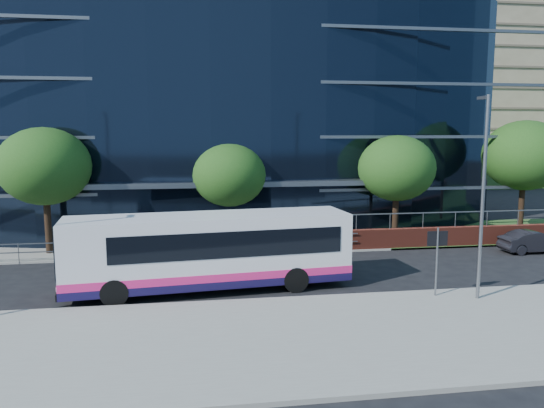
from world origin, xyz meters
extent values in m
plane|color=black|center=(0.00, 0.00, 0.00)|extent=(200.00, 200.00, 0.00)
cube|color=gray|center=(0.00, -5.00, 0.07)|extent=(80.00, 8.00, 0.15)
cube|color=gray|center=(0.00, -1.00, 0.08)|extent=(80.00, 0.25, 0.16)
cube|color=gold|center=(0.00, -0.80, 0.01)|extent=(80.00, 0.08, 0.01)
cube|color=gold|center=(0.00, -0.65, 0.01)|extent=(80.00, 0.08, 0.01)
cube|color=gray|center=(-6.00, 11.00, 0.05)|extent=(50.00, 8.00, 0.10)
cube|color=black|center=(-4.00, 24.00, 8.00)|extent=(38.00, 16.00, 16.00)
cube|color=#595E66|center=(-4.00, 9.50, 3.70)|extent=(22.00, 1.20, 0.30)
cube|color=slate|center=(-8.00, 7.00, 1.05)|extent=(24.00, 0.05, 0.05)
cube|color=slate|center=(-8.00, 7.00, 0.60)|extent=(24.00, 0.05, 0.05)
cylinder|color=slate|center=(-8.00, 7.00, 0.55)|extent=(0.04, 0.04, 1.10)
cube|color=#2D511E|center=(32.00, 56.00, 2.00)|extent=(60.00, 42.00, 4.00)
cube|color=gray|center=(32.00, 58.00, 17.00)|extent=(50.00, 12.00, 26.00)
cylinder|color=slate|center=(4.50, -1.60, 1.55)|extent=(0.08, 0.08, 2.80)
cube|color=black|center=(4.50, -1.58, 2.50)|extent=(0.85, 0.06, 0.60)
cylinder|color=black|center=(-13.00, 9.00, 1.65)|extent=(0.36, 0.36, 3.30)
ellipsoid|color=#113D11|center=(-13.00, 9.00, 4.88)|extent=(4.95, 4.95, 4.21)
cylinder|color=black|center=(-3.00, 9.50, 1.43)|extent=(0.36, 0.36, 2.86)
ellipsoid|color=#113D11|center=(-3.00, 9.50, 4.23)|extent=(4.29, 4.29, 3.65)
cylinder|color=black|center=(7.00, 9.00, 1.54)|extent=(0.36, 0.36, 3.08)
ellipsoid|color=#113D11|center=(7.00, 9.00, 4.55)|extent=(4.62, 4.62, 3.93)
cylinder|color=black|center=(16.00, 10.00, 1.76)|extent=(0.36, 0.36, 3.52)
ellipsoid|color=#113D11|center=(16.00, 10.00, 5.20)|extent=(5.28, 5.28, 4.49)
cylinder|color=black|center=(24.00, 40.00, 1.54)|extent=(0.36, 0.36, 3.08)
ellipsoid|color=#113D11|center=(24.00, 40.00, 4.55)|extent=(4.62, 4.62, 3.93)
cylinder|color=black|center=(40.00, 42.00, 1.43)|extent=(0.36, 0.36, 2.86)
ellipsoid|color=#113D11|center=(40.00, 42.00, 4.23)|extent=(4.29, 4.29, 3.65)
cylinder|color=slate|center=(6.00, -2.20, 4.15)|extent=(0.14, 0.14, 8.00)
cube|color=slate|center=(6.00, -1.85, 8.05)|extent=(0.15, 0.70, 0.12)
cube|color=silver|center=(-4.51, 1.07, 1.81)|extent=(12.12, 3.84, 2.87)
cube|color=#150E3B|center=(-4.51, 1.07, 0.54)|extent=(12.15, 3.90, 0.32)
cube|color=#E72173|center=(-4.51, 1.07, 0.87)|extent=(12.15, 3.90, 0.32)
cube|color=black|center=(-3.86, 1.13, 2.22)|extent=(9.75, 3.66, 1.08)
cube|color=black|center=(-10.47, 0.49, 1.95)|extent=(0.30, 2.33, 1.68)
cube|color=black|center=(-10.48, 0.49, 2.95)|extent=(0.31, 2.22, 0.43)
cube|color=yellow|center=(-10.54, 0.76, 2.95)|extent=(0.15, 1.19, 0.24)
cube|color=black|center=(-10.47, 0.49, 0.49)|extent=(0.35, 2.60, 0.26)
cylinder|color=black|center=(-8.27, -0.54, 0.54)|extent=(1.11, 0.43, 1.08)
cylinder|color=black|center=(-0.94, 0.17, 0.54)|extent=(1.11, 0.43, 1.08)
imported|color=black|center=(13.71, 5.32, 0.62)|extent=(3.79, 1.36, 1.24)
camera|label=1|loc=(-5.28, -21.13, 6.81)|focal=35.00mm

